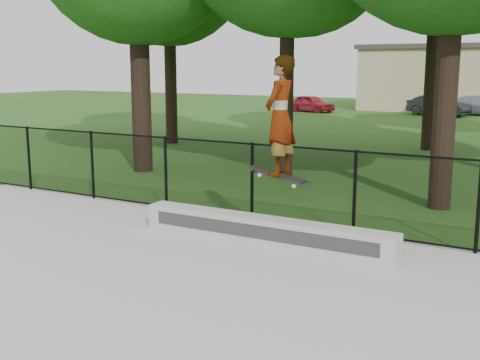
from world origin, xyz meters
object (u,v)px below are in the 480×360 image
Objects in this scene: skater_airborne at (280,118)px; car_a at (311,103)px; grind_ledge at (264,231)px; car_b at (438,105)px.

car_a is at bearing 112.14° from skater_airborne.
car_a reaches higher than grind_ledge.
skater_airborne is (0.31, -0.07, 1.88)m from grind_ledge.
car_b is 29.00m from skater_airborne.
grind_ledge is at bearing -143.18° from car_a.
car_a is (-10.96, 27.60, 0.27)m from grind_ledge.
car_a is 1.59× the size of skater_airborne.
grind_ledge is 1.33× the size of car_b.
car_b reaches higher than grind_ledge.
car_a is 0.95× the size of car_b.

